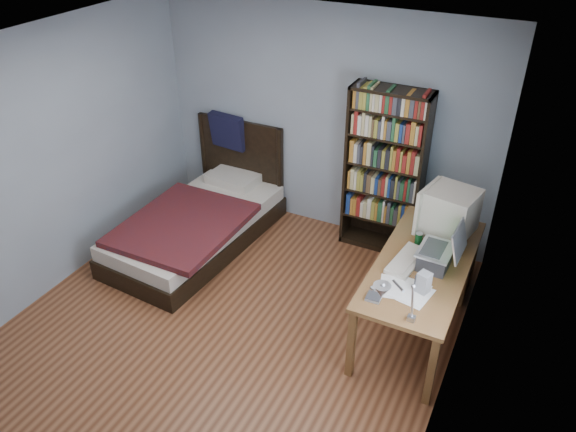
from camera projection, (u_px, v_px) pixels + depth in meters
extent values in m
plane|color=#592E1A|center=(228.00, 331.00, 5.13)|extent=(4.20, 4.20, 0.00)
plane|color=white|center=(206.00, 58.00, 3.80)|extent=(4.20, 4.20, 0.00)
cube|color=gray|center=(323.00, 123.00, 6.06)|extent=(3.80, 0.04, 2.50)
cube|color=gray|center=(44.00, 166.00, 5.18)|extent=(0.04, 4.20, 2.50)
cube|color=gray|center=(460.00, 281.00, 3.75)|extent=(0.04, 4.20, 2.50)
cube|color=white|center=(458.00, 269.00, 3.53)|extent=(0.01, 1.14, 1.14)
cube|color=white|center=(457.00, 269.00, 3.53)|extent=(0.01, 1.00, 1.00)
cube|color=brown|center=(423.00, 263.00, 4.81)|extent=(0.75, 1.72, 0.04)
cube|color=brown|center=(351.00, 343.00, 4.51)|extent=(0.06, 0.06, 0.69)
cube|color=brown|center=(431.00, 371.00, 4.26)|extent=(0.06, 0.06, 0.69)
cube|color=brown|center=(408.00, 241.00, 5.74)|extent=(0.06, 0.06, 0.69)
cube|color=brown|center=(473.00, 258.00, 5.50)|extent=(0.06, 0.06, 0.69)
cube|color=brown|center=(436.00, 258.00, 5.49)|extent=(0.69, 0.40, 0.68)
cube|color=#C0B39F|center=(442.00, 236.00, 5.10)|extent=(0.31, 0.28, 0.03)
cylinder|color=#C0B39F|center=(443.00, 232.00, 5.08)|extent=(0.10, 0.10, 0.06)
cube|color=#C0B39F|center=(450.00, 211.00, 4.94)|extent=(0.49, 0.48, 0.40)
cube|color=#BEB49E|center=(427.00, 205.00, 5.02)|extent=(0.12, 0.42, 0.42)
cube|color=#3EA0E0|center=(425.00, 205.00, 5.03)|extent=(0.07, 0.31, 0.27)
cube|color=#2D2D30|center=(434.00, 258.00, 4.70)|extent=(0.25, 0.29, 0.16)
cube|color=#AEAFB3|center=(436.00, 250.00, 4.65)|extent=(0.29, 0.37, 0.02)
cube|color=#2D2D30|center=(434.00, 248.00, 4.65)|extent=(0.19, 0.29, 0.00)
cube|color=#AEAFB3|center=(459.00, 241.00, 4.52)|extent=(0.10, 0.36, 0.26)
cube|color=#0CBF26|center=(458.00, 241.00, 4.52)|extent=(0.07, 0.30, 0.20)
cube|color=#99999E|center=(411.00, 318.00, 4.17)|extent=(0.06, 0.05, 0.04)
cylinder|color=#99999E|center=(412.00, 302.00, 4.01)|extent=(0.02, 0.14, 0.38)
cylinder|color=#99999E|center=(398.00, 286.00, 3.74)|extent=(0.16, 0.31, 0.19)
cone|color=#99999E|center=(382.00, 291.00, 3.63)|extent=(0.12, 0.12, 0.10)
cube|color=#BEB49E|center=(407.00, 261.00, 4.78)|extent=(0.27, 0.52, 0.05)
cube|color=gray|center=(424.00, 283.00, 4.41)|extent=(0.12, 0.12, 0.19)
cylinder|color=#07330F|center=(419.00, 239.00, 4.98)|extent=(0.07, 0.07, 0.12)
ellipsoid|color=silver|center=(430.00, 245.00, 4.98)|extent=(0.06, 0.11, 0.04)
cube|color=#AEAFB3|center=(391.00, 270.00, 4.68)|extent=(0.07, 0.11, 0.02)
cube|color=gray|center=(376.00, 287.00, 4.49)|extent=(0.09, 0.11, 0.02)
cube|color=gray|center=(374.00, 297.00, 4.38)|extent=(0.12, 0.12, 0.02)
cube|color=black|center=(349.00, 165.00, 5.98)|extent=(0.03, 0.30, 1.80)
cube|color=black|center=(421.00, 180.00, 5.68)|extent=(0.03, 0.30, 1.80)
cube|color=black|center=(393.00, 90.00, 5.36)|extent=(0.81, 0.30, 0.03)
cube|color=black|center=(377.00, 241.00, 6.29)|extent=(0.81, 0.30, 0.06)
cube|color=black|center=(389.00, 167.00, 5.94)|extent=(0.81, 0.02, 1.80)
cube|color=olive|center=(384.00, 171.00, 5.80)|extent=(0.73, 0.22, 1.60)
cube|color=black|center=(197.00, 235.00, 6.26)|extent=(1.21, 2.19, 0.22)
cube|color=beige|center=(196.00, 221.00, 6.15)|extent=(1.16, 2.13, 0.16)
cube|color=maroon|center=(183.00, 225.00, 5.88)|extent=(1.12, 1.38, 0.07)
cube|color=beige|center=(233.00, 179.00, 6.70)|extent=(0.61, 0.41, 0.12)
cube|color=black|center=(241.00, 163.00, 6.79)|extent=(1.12, 0.05, 1.10)
cylinder|color=black|center=(204.00, 155.00, 6.97)|extent=(0.06, 0.06, 1.10)
cylinder|color=black|center=(279.00, 173.00, 6.57)|extent=(0.06, 0.06, 1.10)
cube|color=black|center=(228.00, 131.00, 6.61)|extent=(0.46, 0.20, 0.43)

